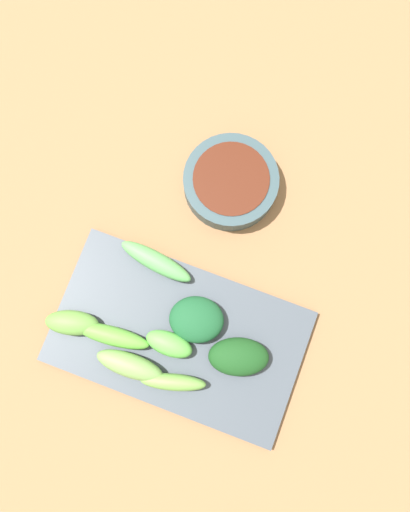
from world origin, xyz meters
The scene contains 11 objects.
tabletop centered at (0.00, 0.00, 0.01)m, with size 2.10×2.10×0.02m, color #986C47.
sauce_bowl centered at (-0.11, -0.02, 0.04)m, with size 0.12×0.12×0.03m.
serving_plate centered at (0.10, -0.01, 0.03)m, with size 0.18×0.31×0.01m, color #434B56.
broccoli_stalk_0 centered at (0.15, -0.06, 0.05)m, with size 0.03×0.09×0.03m, color #79AA57.
broccoli_leafy_1 centered at (0.10, 0.06, 0.05)m, with size 0.05×0.07×0.03m, color #1A491C.
broccoli_stalk_2 centered at (0.13, -0.09, 0.04)m, with size 0.02×0.09×0.02m, color #62B33E.
broccoli_leafy_3 centered at (0.07, 0.00, 0.05)m, with size 0.06×0.07×0.03m, color #1C562F.
broccoli_stalk_4 centered at (0.02, -0.07, 0.04)m, with size 0.02×0.10×0.02m, color #5EAD5B.
broccoli_stalk_5 centered at (0.15, 0.00, 0.05)m, with size 0.02×0.08×0.03m, color #76B54E.
broccoli_stalk_6 centered at (0.13, -0.14, 0.04)m, with size 0.03×0.07×0.03m, color #65A043.
broccoli_stalk_7 centered at (0.11, -0.02, 0.05)m, with size 0.03×0.06×0.03m, color #5FBA4A.
Camera 1 is at (0.09, 0.02, 0.70)m, focal length 36.98 mm.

